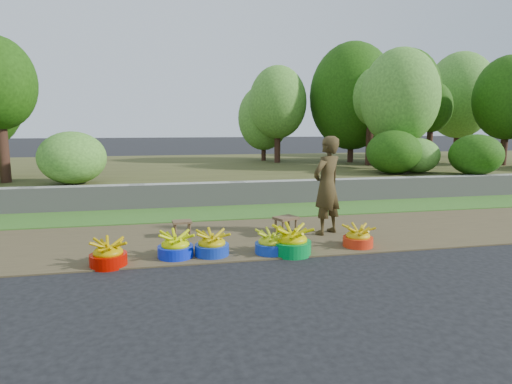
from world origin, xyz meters
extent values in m
plane|color=black|center=(0.00, 0.00, 0.00)|extent=(120.00, 120.00, 0.00)
cube|color=#4A3F27|center=(0.00, 1.25, 0.01)|extent=(80.00, 2.50, 0.02)
cube|color=#376921|center=(0.00, 3.25, 0.02)|extent=(80.00, 1.50, 0.04)
cube|color=gray|center=(0.00, 4.10, 0.28)|extent=(80.00, 0.35, 0.55)
cube|color=#44451F|center=(0.00, 9.00, 0.25)|extent=(80.00, 10.00, 0.50)
cylinder|color=#341E15|center=(9.54, 6.91, 1.28)|extent=(0.22, 0.22, 1.57)
ellipsoid|color=#1D490B|center=(9.54, 6.91, 2.73)|extent=(2.21, 2.21, 2.76)
cylinder|color=#341E15|center=(8.11, 8.97, 1.27)|extent=(0.22, 0.22, 1.55)
ellipsoid|color=#1D490B|center=(8.11, 8.97, 2.49)|extent=(1.48, 1.48, 1.86)
cylinder|color=#341E15|center=(2.34, 9.45, 1.26)|extent=(0.22, 0.22, 1.52)
ellipsoid|color=#4E8D2C|center=(2.34, 9.45, 2.63)|extent=(2.05, 2.05, 2.56)
cylinder|color=#341E15|center=(5.00, 9.10, 1.22)|extent=(0.21, 0.21, 1.44)
ellipsoid|color=#1D490B|center=(5.00, 9.10, 2.85)|extent=(3.04, 3.04, 3.80)
cylinder|color=#341E15|center=(10.39, 10.50, 1.35)|extent=(0.23, 0.23, 1.71)
ellipsoid|color=#4E8D2C|center=(10.39, 10.50, 3.05)|extent=(2.82, 2.82, 3.52)
cylinder|color=#341E15|center=(2.04, 10.38, 1.01)|extent=(0.17, 0.17, 1.03)
ellipsoid|color=#4E8D2C|center=(2.04, 10.38, 2.10)|extent=(1.93, 1.93, 2.41)
cylinder|color=#341E15|center=(-5.29, 5.48, 1.39)|extent=(0.24, 0.24, 1.78)
cylinder|color=#341E15|center=(5.33, 6.42, 1.24)|extent=(0.21, 0.21, 1.47)
ellipsoid|color=#4E8D2C|center=(5.33, 6.42, 2.67)|extent=(2.32, 2.32, 2.90)
cylinder|color=#341E15|center=(5.13, 7.88, 1.41)|extent=(0.24, 0.24, 1.81)
ellipsoid|color=#4E8D2C|center=(5.13, 7.88, 2.76)|extent=(1.50, 1.50, 1.88)
cylinder|color=#341E15|center=(6.64, 8.30, 1.41)|extent=(0.24, 0.24, 1.82)
ellipsoid|color=#1D490B|center=(6.64, 8.30, 3.01)|extent=(2.30, 2.30, 2.88)
ellipsoid|color=#4E8D2C|center=(-3.67, 4.89, 1.10)|extent=(1.50, 1.50, 1.20)
ellipsoid|color=#1D490B|center=(6.55, 4.52, 1.05)|extent=(1.38, 1.38, 1.10)
ellipsoid|color=#1D490B|center=(4.59, 5.30, 1.10)|extent=(1.50, 1.50, 1.20)
ellipsoid|color=#4E8D2C|center=(5.36, 5.38, 0.99)|extent=(1.22, 1.22, 0.98)
cylinder|color=#AB0900|center=(-2.35, 0.19, 0.09)|extent=(0.48, 0.48, 0.17)
ellipsoid|color=#AF8B00|center=(-2.35, 0.19, 0.22)|extent=(0.42, 0.42, 0.27)
cylinder|color=#0B23CB|center=(-1.47, 0.37, 0.09)|extent=(0.49, 0.49, 0.18)
ellipsoid|color=#BCCE00|center=(-1.47, 0.37, 0.23)|extent=(0.43, 0.43, 0.28)
cylinder|color=#1230A7|center=(-0.97, 0.35, 0.09)|extent=(0.48, 0.48, 0.17)
ellipsoid|color=#B8A005|center=(-0.97, 0.35, 0.22)|extent=(0.43, 0.43, 0.28)
cylinder|color=#1234AC|center=(-0.12, 0.28, 0.08)|extent=(0.46, 0.46, 0.17)
ellipsoid|color=#ABBE13|center=(-0.12, 0.28, 0.21)|extent=(0.41, 0.41, 0.26)
cylinder|color=#027D2E|center=(0.16, 0.20, 0.10)|extent=(0.56, 0.56, 0.20)
ellipsoid|color=#B6AC00|center=(0.16, 0.20, 0.26)|extent=(0.49, 0.49, 0.32)
cylinder|color=red|center=(1.25, 0.34, 0.08)|extent=(0.45, 0.45, 0.16)
ellipsoid|color=#C19E0C|center=(1.25, 0.34, 0.21)|extent=(0.40, 0.40, 0.26)
cube|color=brown|center=(-1.35, 1.44, 0.27)|extent=(0.33, 0.26, 0.04)
cylinder|color=brown|center=(-1.45, 1.35, 0.14)|extent=(0.03, 0.03, 0.23)
cylinder|color=brown|center=(-1.22, 1.37, 0.14)|extent=(0.03, 0.03, 0.23)
cylinder|color=brown|center=(-1.47, 1.51, 0.14)|extent=(0.03, 0.03, 0.23)
cylinder|color=brown|center=(-1.24, 1.53, 0.14)|extent=(0.03, 0.03, 0.23)
cube|color=brown|center=(0.34, 1.17, 0.32)|extent=(0.44, 0.40, 0.04)
cylinder|color=brown|center=(0.26, 1.03, 0.16)|extent=(0.04, 0.04, 0.28)
cylinder|color=brown|center=(0.51, 1.14, 0.16)|extent=(0.04, 0.04, 0.28)
cylinder|color=brown|center=(0.18, 1.20, 0.16)|extent=(0.04, 0.04, 0.28)
cylinder|color=brown|center=(0.43, 1.32, 0.16)|extent=(0.04, 0.04, 0.28)
imported|color=black|center=(1.05, 1.17, 0.84)|extent=(0.72, 0.65, 1.65)
camera|label=1|loc=(-1.54, -5.50, 1.84)|focal=30.00mm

